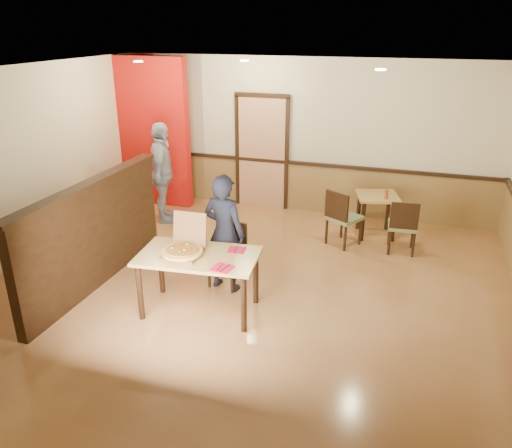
{
  "coord_description": "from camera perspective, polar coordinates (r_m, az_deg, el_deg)",
  "views": [
    {
      "loc": [
        1.93,
        -5.34,
        3.35
      ],
      "look_at": [
        0.2,
        0.0,
        1.07
      ],
      "focal_mm": 35.0,
      "sensor_mm": 36.0,
      "label": 1
    }
  ],
  "objects": [
    {
      "name": "back_door",
      "position": [
        9.5,
        0.68,
        8.1
      ],
      "size": [
        0.9,
        0.06,
        2.1
      ],
      "primitive_type": "cube",
      "color": "tan",
      "rests_on": "wall_back"
    },
    {
      "name": "diner",
      "position": [
        6.5,
        -3.64,
        -1.05
      ],
      "size": [
        0.63,
        0.47,
        1.59
      ],
      "primitive_type": "imported",
      "rotation": [
        0.0,
        0.0,
        2.98
      ],
      "color": "black",
      "rests_on": "floor"
    },
    {
      "name": "condiment",
      "position": [
        8.28,
        14.66,
        3.31
      ],
      "size": [
        0.06,
        0.06,
        0.15
      ],
      "primitive_type": "cylinder",
      "color": "#91421A",
      "rests_on": "side_table"
    },
    {
      "name": "booth_partition",
      "position": [
        6.98,
        -18.0,
        -1.01
      ],
      "size": [
        0.2,
        3.1,
        1.44
      ],
      "color": "black",
      "rests_on": "floor"
    },
    {
      "name": "spot_b",
      "position": [
        8.33,
        -1.33,
        18.19
      ],
      "size": [
        0.14,
        0.14,
        0.02
      ],
      "primitive_type": "cylinder",
      "color": "#FFE8B2",
      "rests_on": "ceiling"
    },
    {
      "name": "spot_c",
      "position": [
        6.89,
        14.05,
        16.75
      ],
      "size": [
        0.14,
        0.14,
        0.02
      ],
      "primitive_type": "cylinder",
      "color": "#FFE8B2",
      "rests_on": "ceiling"
    },
    {
      "name": "ceiling",
      "position": [
        5.71,
        -2.03,
        16.59
      ],
      "size": [
        7.0,
        7.0,
        0.0
      ],
      "primitive_type": "plane",
      "rotation": [
        3.14,
        0.0,
        0.0
      ],
      "color": "black",
      "rests_on": "wall_back"
    },
    {
      "name": "main_table",
      "position": [
        6.05,
        -6.59,
        -4.44
      ],
      "size": [
        1.51,
        0.96,
        0.77
      ],
      "rotation": [
        0.0,
        0.0,
        0.1
      ],
      "color": "tan",
      "rests_on": "floor"
    },
    {
      "name": "wall_back",
      "position": [
        9.26,
        5.57,
        9.85
      ],
      "size": [
        7.0,
        0.0,
        7.0
      ],
      "primitive_type": "plane",
      "rotation": [
        1.57,
        0.0,
        0.0
      ],
      "color": "beige",
      "rests_on": "floor"
    },
    {
      "name": "wainscot_back",
      "position": [
        9.48,
        5.32,
        4.2
      ],
      "size": [
        7.0,
        0.04,
        0.9
      ],
      "primitive_type": "cube",
      "color": "olive",
      "rests_on": "floor"
    },
    {
      "name": "spot_a",
      "position": [
        8.32,
        -13.31,
        17.64
      ],
      "size": [
        0.14,
        0.14,
        0.02
      ],
      "primitive_type": "cylinder",
      "color": "#FFE8B2",
      "rests_on": "ceiling"
    },
    {
      "name": "side_chair_left",
      "position": [
        7.99,
        9.77,
        0.93
      ],
      "size": [
        0.63,
        0.63,
        0.93
      ],
      "rotation": [
        0.0,
        0.0,
        2.61
      ],
      "color": "olive",
      "rests_on": "floor"
    },
    {
      "name": "wall_left",
      "position": [
        7.87,
        -26.74,
        5.38
      ],
      "size": [
        0.0,
        7.0,
        7.0
      ],
      "primitive_type": "plane",
      "rotation": [
        1.57,
        0.0,
        1.57
      ],
      "color": "beige",
      "rests_on": "floor"
    },
    {
      "name": "chair_rail_back",
      "position": [
        9.32,
        5.39,
        6.91
      ],
      "size": [
        7.0,
        0.06,
        0.06
      ],
      "primitive_type": "cube",
      "color": "black",
      "rests_on": "wall_back"
    },
    {
      "name": "passerby",
      "position": [
        8.93,
        -10.66,
        5.73
      ],
      "size": [
        0.78,
        1.13,
        1.78
      ],
      "primitive_type": "imported",
      "rotation": [
        0.0,
        0.0,
        1.95
      ],
      "color": "#999AA1",
      "rests_on": "floor"
    },
    {
      "name": "floor",
      "position": [
        6.59,
        -1.7,
        -8.41
      ],
      "size": [
        7.0,
        7.0,
        0.0
      ],
      "primitive_type": "plane",
      "color": "#BF814A",
      "rests_on": "ground"
    },
    {
      "name": "diner_chair",
      "position": [
        6.76,
        -3.12,
        -3.11
      ],
      "size": [
        0.49,
        0.49,
        0.87
      ],
      "rotation": [
        0.0,
        0.0,
        -0.15
      ],
      "color": "olive",
      "rests_on": "floor"
    },
    {
      "name": "napkin_far",
      "position": [
        6.08,
        -2.22,
        -2.98
      ],
      "size": [
        0.23,
        0.23,
        0.01
      ],
      "rotation": [
        0.0,
        0.0,
        0.12
      ],
      "color": "red",
      "rests_on": "main_table"
    },
    {
      "name": "side_table",
      "position": [
        8.51,
        13.64,
        2.15
      ],
      "size": [
        0.81,
        0.81,
        0.71
      ],
      "rotation": [
        0.0,
        0.0,
        0.26
      ],
      "color": "tan",
      "rests_on": "floor"
    },
    {
      "name": "side_chair_right",
      "position": [
        7.94,
        16.45,
        -0.05
      ],
      "size": [
        0.46,
        0.46,
        0.87
      ],
      "rotation": [
        0.0,
        0.0,
        3.21
      ],
      "color": "olive",
      "rests_on": "floor"
    },
    {
      "name": "pizza_box",
      "position": [
        6.03,
        -8.26,
        -2.87
      ],
      "size": [
        0.44,
        0.52,
        0.45
      ],
      "rotation": [
        0.0,
        0.0,
        0.04
      ],
      "color": "brown",
      "rests_on": "main_table"
    },
    {
      "name": "pizza",
      "position": [
        6.0,
        -8.44,
        -3.13
      ],
      "size": [
        0.49,
        0.49,
        0.03
      ],
      "primitive_type": "cylinder",
      "rotation": [
        0.0,
        0.0,
        0.01
      ],
      "color": "#FBC75B",
      "rests_on": "pizza_box"
    },
    {
      "name": "napkin_near",
      "position": [
        5.66,
        -3.86,
        -5.04
      ],
      "size": [
        0.26,
        0.26,
        0.01
      ],
      "rotation": [
        0.0,
        0.0,
        -0.14
      ],
      "color": "red",
      "rests_on": "main_table"
    },
    {
      "name": "red_accent_panel",
      "position": [
        9.84,
        -12.09,
        10.2
      ],
      "size": [
        1.6,
        0.2,
        2.78
      ],
      "primitive_type": "cube",
      "color": "#BB120D",
      "rests_on": "floor"
    }
  ]
}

